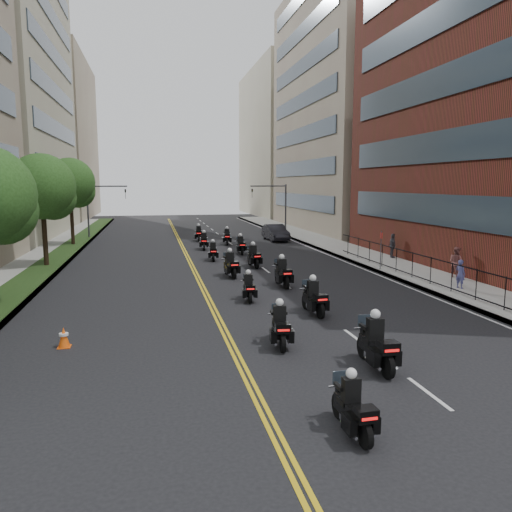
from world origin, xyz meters
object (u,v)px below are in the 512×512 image
(motorcycle_11, at_px, (227,237))
(motorcycle_1, at_px, (376,346))
(motorcycle_7, at_px, (254,257))
(motorcycle_8, at_px, (213,252))
(traffic_cone, at_px, (64,337))
(motorcycle_6, at_px, (230,266))
(pedestrian_b, at_px, (456,262))
(motorcycle_5, at_px, (282,274))
(motorcycle_9, at_px, (241,246))
(motorcycle_2, at_px, (280,327))
(motorcycle_0, at_px, (353,409))
(pedestrian_c, at_px, (393,246))
(motorcycle_4, at_px, (249,289))
(motorcycle_10, at_px, (204,242))
(pedestrian_a, at_px, (460,274))
(motorcycle_3, at_px, (314,299))
(parked_sedan, at_px, (276,233))
(motorcycle_12, at_px, (199,234))

(motorcycle_11, bearing_deg, motorcycle_1, -83.22)
(motorcycle_1, height_order, motorcycle_7, motorcycle_1)
(motorcycle_8, relative_size, traffic_cone, 2.96)
(motorcycle_6, bearing_deg, pedestrian_b, -22.09)
(motorcycle_5, distance_m, motorcycle_9, 13.22)
(motorcycle_2, bearing_deg, motorcycle_5, 81.69)
(motorcycle_2, height_order, motorcycle_11, motorcycle_11)
(motorcycle_5, height_order, motorcycle_11, motorcycle_5)
(motorcycle_0, bearing_deg, pedestrian_c, 59.52)
(motorcycle_0, xyz_separation_m, pedestrian_c, (13.22, 24.08, 0.46))
(motorcycle_4, relative_size, pedestrian_b, 1.13)
(motorcycle_4, xyz_separation_m, traffic_cone, (-7.66, -5.58, -0.24))
(motorcycle_8, xyz_separation_m, traffic_cone, (-7.50, -18.72, -0.27))
(motorcycle_10, xyz_separation_m, traffic_cone, (-7.49, -25.06, -0.32))
(traffic_cone, bearing_deg, pedestrian_a, 15.98)
(motorcycle_7, bearing_deg, motorcycle_3, -94.16)
(pedestrian_c, height_order, traffic_cone, pedestrian_c)
(motorcycle_0, distance_m, motorcycle_11, 35.99)
(motorcycle_7, distance_m, motorcycle_9, 6.55)
(motorcycle_6, xyz_separation_m, parked_sedan, (7.46, 18.49, 0.10))
(motorcycle_1, bearing_deg, motorcycle_7, 90.35)
(motorcycle_3, distance_m, motorcycle_11, 25.67)
(parked_sedan, relative_size, pedestrian_c, 2.69)
(motorcycle_2, bearing_deg, traffic_cone, 176.51)
(motorcycle_2, height_order, parked_sedan, motorcycle_2)
(motorcycle_7, distance_m, traffic_cone, 18.10)
(motorcycle_9, bearing_deg, motorcycle_6, -103.04)
(motorcycle_0, height_order, motorcycle_12, motorcycle_12)
(motorcycle_9, bearing_deg, motorcycle_7, -91.74)
(motorcycle_1, bearing_deg, motorcycle_11, 90.24)
(motorcycle_8, height_order, parked_sedan, parked_sedan)
(motorcycle_5, relative_size, motorcycle_10, 1.07)
(motorcycle_12, distance_m, parked_sedan, 7.66)
(motorcycle_6, relative_size, motorcycle_7, 1.02)
(motorcycle_5, height_order, motorcycle_12, motorcycle_5)
(motorcycle_3, xyz_separation_m, motorcycle_7, (-0.10, 12.71, 0.00))
(motorcycle_0, bearing_deg, motorcycle_5, 79.08)
(motorcycle_9, relative_size, motorcycle_11, 0.98)
(motorcycle_0, relative_size, motorcycle_5, 0.84)
(motorcycle_3, distance_m, motorcycle_8, 16.45)
(motorcycle_7, relative_size, parked_sedan, 0.48)
(pedestrian_b, xyz_separation_m, traffic_cone, (-20.71, -8.28, -0.71))
(pedestrian_a, distance_m, traffic_cone, 19.90)
(motorcycle_9, bearing_deg, motorcycle_3, -89.93)
(motorcycle_7, bearing_deg, motorcycle_12, 93.15)
(motorcycle_12, xyz_separation_m, parked_sedan, (7.58, -1.08, 0.12))
(motorcycle_2, relative_size, motorcycle_11, 0.98)
(motorcycle_3, relative_size, motorcycle_11, 1.02)
(motorcycle_1, distance_m, parked_sedan, 34.98)
(motorcycle_2, xyz_separation_m, parked_sedan, (7.77, 31.80, 0.15))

